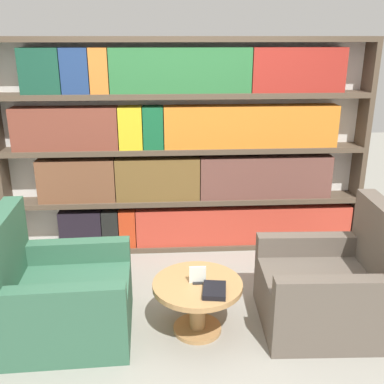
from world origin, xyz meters
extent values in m
plane|color=gray|center=(0.00, 0.00, 0.00)|extent=(14.00, 14.00, 0.00)
cube|color=silver|center=(0.00, 1.62, 1.04)|extent=(3.54, 0.05, 2.07)
cube|color=brown|center=(-1.74, 1.50, 1.04)|extent=(0.05, 0.30, 2.07)
cube|color=brown|center=(1.74, 1.50, 1.04)|extent=(0.05, 0.30, 2.07)
cube|color=brown|center=(0.00, 1.50, 0.03)|extent=(3.44, 0.30, 0.05)
cube|color=brown|center=(0.00, 1.50, 0.52)|extent=(3.44, 0.30, 0.05)
cube|color=brown|center=(0.00, 1.50, 1.04)|extent=(3.44, 0.30, 0.05)
cube|color=brown|center=(0.00, 1.50, 1.55)|extent=(3.44, 0.30, 0.05)
cube|color=brown|center=(0.00, 1.50, 2.05)|extent=(3.44, 0.30, 0.05)
cube|color=black|center=(-1.04, 1.47, 0.24)|extent=(0.41, 0.20, 0.38)
cube|color=black|center=(-0.75, 1.47, 0.24)|extent=(0.16, 0.20, 0.38)
cube|color=red|center=(-0.58, 1.47, 0.24)|extent=(0.16, 0.20, 0.38)
cube|color=#C03D2C|center=(0.60, 1.47, 0.24)|extent=(2.19, 0.20, 0.38)
cube|color=brown|center=(-1.05, 1.47, 0.75)|extent=(0.74, 0.20, 0.42)
cube|color=brown|center=(-0.26, 1.47, 0.75)|extent=(0.81, 0.20, 0.42)
cube|color=brown|center=(0.80, 1.47, 0.75)|extent=(1.30, 0.20, 0.42)
cube|color=brown|center=(-1.11, 1.47, 1.26)|extent=(0.98, 0.20, 0.39)
cube|color=gold|center=(-0.51, 1.47, 1.26)|extent=(0.22, 0.20, 0.39)
cube|color=#145A32|center=(-0.29, 1.47, 1.26)|extent=(0.19, 0.20, 0.39)
cube|color=orange|center=(0.63, 1.47, 1.26)|extent=(1.65, 0.20, 0.39)
cube|color=#174734|center=(-1.28, 1.47, 1.78)|extent=(0.36, 0.20, 0.40)
cube|color=navy|center=(-0.97, 1.47, 1.78)|extent=(0.24, 0.20, 0.40)
cube|color=orange|center=(-0.76, 1.47, 1.78)|extent=(0.16, 0.20, 0.40)
cube|color=#2B6E38|center=(-0.03, 1.47, 1.78)|extent=(1.28, 0.20, 0.40)
cube|color=#A1281F|center=(1.05, 1.47, 1.78)|extent=(0.86, 0.20, 0.40)
cube|color=#336047|center=(-0.93, 0.11, 0.21)|extent=(0.94, 0.83, 0.41)
cube|color=#336047|center=(-1.31, 0.10, 0.68)|extent=(0.17, 0.81, 0.53)
cube|color=#336047|center=(-0.84, -0.23, 0.50)|extent=(0.78, 0.15, 0.17)
cube|color=#336047|center=(-0.87, 0.45, 0.50)|extent=(0.78, 0.15, 0.17)
cube|color=brown|center=(0.98, 0.11, 0.21)|extent=(0.95, 0.84, 0.41)
cube|color=brown|center=(1.36, 0.10, 0.68)|extent=(0.17, 0.81, 0.53)
cube|color=brown|center=(0.92, 0.45, 0.50)|extent=(0.78, 0.15, 0.17)
cube|color=brown|center=(0.89, -0.23, 0.50)|extent=(0.78, 0.15, 0.17)
cylinder|color=#AD7F4C|center=(0.02, 0.08, 0.18)|extent=(0.12, 0.12, 0.36)
cylinder|color=#AD7F4C|center=(0.02, 0.08, 0.01)|extent=(0.36, 0.36, 0.03)
cylinder|color=#AD7F4C|center=(0.02, 0.08, 0.38)|extent=(0.65, 0.65, 0.04)
cube|color=black|center=(0.02, 0.08, 0.41)|extent=(0.07, 0.06, 0.01)
cube|color=silver|center=(0.02, 0.08, 0.47)|extent=(0.12, 0.01, 0.13)
cube|color=black|center=(0.13, -0.06, 0.42)|extent=(0.19, 0.23, 0.04)
camera|label=1|loc=(-0.19, -2.73, 2.08)|focal=42.00mm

